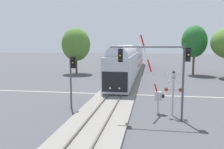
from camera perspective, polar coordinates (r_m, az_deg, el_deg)
name	(u,v)px	position (r m, az deg, el deg)	size (l,w,h in m)	color
ground_plane	(117,94)	(27.83, 1.15, -4.61)	(220.00, 220.00, 0.00)	#47474C
road_centre_stripe	(117,94)	(27.83, 1.15, -4.60)	(44.00, 0.20, 0.01)	beige
railway_track	(117,93)	(27.81, 1.15, -4.42)	(4.40, 80.00, 0.32)	gray
commuter_train	(130,59)	(45.25, 4.30, 3.58)	(3.04, 42.77, 5.16)	#B2B7C1
crossing_gate_near	(157,89)	(20.38, 10.38, -3.33)	(2.10, 0.40, 6.47)	#B7B7BC
crossing_signal_mast	(173,88)	(19.86, 14.15, -3.12)	(1.36, 0.44, 3.66)	#B2B2B7
traffic_signal_near_right	(161,62)	(18.32, 11.46, 2.85)	(5.92, 0.38, 5.75)	#4C4C51
traffic_signal_median	(72,72)	(21.71, -9.33, 0.67)	(0.53, 0.38, 4.89)	#4C4C51
oak_far_right	(194,41)	(46.95, 18.71, 7.34)	(4.54, 4.54, 8.96)	brown
oak_behind_train	(76,44)	(46.71, -8.42, 7.00)	(5.35, 5.35, 8.67)	#4C3828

